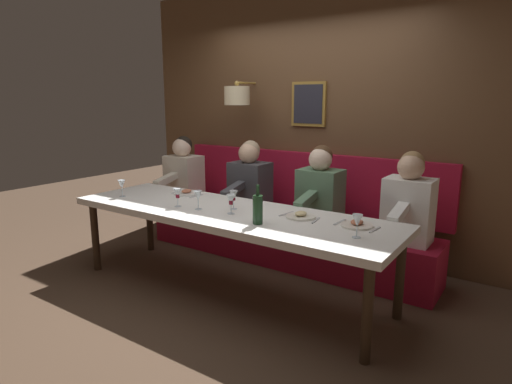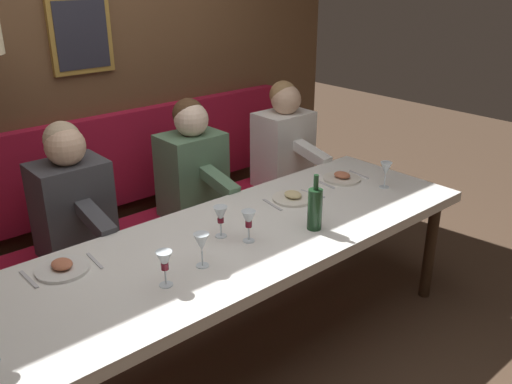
{
  "view_description": "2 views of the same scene",
  "coord_description": "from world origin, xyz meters",
  "px_view_note": "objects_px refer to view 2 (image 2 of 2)",
  "views": [
    {
      "loc": [
        -2.8,
        -2.21,
        1.67
      ],
      "look_at": [
        0.05,
        -0.26,
        0.92
      ],
      "focal_mm": 30.29,
      "sensor_mm": 36.0,
      "label": 1
    },
    {
      "loc": [
        -1.92,
        1.47,
        2.02
      ],
      "look_at": [
        0.05,
        -0.26,
        0.92
      ],
      "focal_mm": 38.33,
      "sensor_mm": 36.0,
      "label": 2
    }
  ],
  "objects_px": {
    "diner_middle": "(71,196)",
    "wine_glass_3": "(202,243)",
    "wine_glass_4": "(386,170)",
    "dining_table": "(224,252)",
    "wine_glass_5": "(221,216)",
    "wine_bottle": "(315,208)",
    "wine_glass_0": "(249,220)",
    "diner_nearest": "(284,138)",
    "wine_glass_2": "(165,262)",
    "diner_near": "(192,163)"
  },
  "relations": [
    {
      "from": "wine_glass_0",
      "to": "wine_glass_2",
      "type": "distance_m",
      "value": 0.54
    },
    {
      "from": "dining_table",
      "to": "diner_middle",
      "type": "bearing_deg",
      "value": 23.88
    },
    {
      "from": "dining_table",
      "to": "wine_glass_2",
      "type": "bearing_deg",
      "value": 109.41
    },
    {
      "from": "diner_near",
      "to": "diner_nearest",
      "type": "bearing_deg",
      "value": -90.0
    },
    {
      "from": "wine_glass_3",
      "to": "diner_middle",
      "type": "bearing_deg",
      "value": 9.66
    },
    {
      "from": "wine_glass_2",
      "to": "wine_glass_5",
      "type": "distance_m",
      "value": 0.5
    },
    {
      "from": "wine_glass_3",
      "to": "wine_bottle",
      "type": "relative_size",
      "value": 0.55
    },
    {
      "from": "diner_nearest",
      "to": "diner_middle",
      "type": "bearing_deg",
      "value": 90.0
    },
    {
      "from": "wine_glass_0",
      "to": "wine_glass_2",
      "type": "xyz_separation_m",
      "value": [
        -0.07,
        0.53,
        0.0
      ]
    },
    {
      "from": "diner_near",
      "to": "wine_glass_4",
      "type": "bearing_deg",
      "value": -142.31
    },
    {
      "from": "wine_glass_4",
      "to": "wine_glass_5",
      "type": "bearing_deg",
      "value": 82.83
    },
    {
      "from": "diner_middle",
      "to": "wine_glass_3",
      "type": "relative_size",
      "value": 4.82
    },
    {
      "from": "wine_glass_5",
      "to": "wine_glass_2",
      "type": "bearing_deg",
      "value": 114.1
    },
    {
      "from": "wine_glass_4",
      "to": "wine_bottle",
      "type": "bearing_deg",
      "value": 98.03
    },
    {
      "from": "diner_near",
      "to": "diner_middle",
      "type": "distance_m",
      "value": 0.83
    },
    {
      "from": "wine_glass_3",
      "to": "wine_glass_5",
      "type": "distance_m",
      "value": 0.3
    },
    {
      "from": "diner_near",
      "to": "wine_glass_0",
      "type": "height_order",
      "value": "diner_near"
    },
    {
      "from": "wine_glass_5",
      "to": "diner_nearest",
      "type": "bearing_deg",
      "value": -56.28
    },
    {
      "from": "dining_table",
      "to": "wine_glass_4",
      "type": "xyz_separation_m",
      "value": [
        -0.09,
        -1.19,
        0.18
      ]
    },
    {
      "from": "wine_glass_0",
      "to": "wine_glass_3",
      "type": "bearing_deg",
      "value": 98.15
    },
    {
      "from": "wine_glass_2",
      "to": "wine_glass_3",
      "type": "xyz_separation_m",
      "value": [
        0.03,
        -0.21,
        0.0
      ]
    },
    {
      "from": "diner_middle",
      "to": "wine_glass_5",
      "type": "bearing_deg",
      "value": -153.35
    },
    {
      "from": "diner_nearest",
      "to": "wine_glass_2",
      "type": "height_order",
      "value": "diner_nearest"
    },
    {
      "from": "wine_glass_0",
      "to": "wine_glass_4",
      "type": "xyz_separation_m",
      "value": [
        -0.01,
        -1.09,
        0.0
      ]
    },
    {
      "from": "wine_glass_4",
      "to": "wine_bottle",
      "type": "distance_m",
      "value": 0.75
    },
    {
      "from": "diner_nearest",
      "to": "diner_near",
      "type": "height_order",
      "value": "same"
    },
    {
      "from": "diner_middle",
      "to": "wine_bottle",
      "type": "height_order",
      "value": "diner_middle"
    },
    {
      "from": "dining_table",
      "to": "wine_glass_5",
      "type": "bearing_deg",
      "value": -26.11
    },
    {
      "from": "wine_glass_3",
      "to": "diner_near",
      "type": "bearing_deg",
      "value": -33.02
    },
    {
      "from": "wine_bottle",
      "to": "dining_table",
      "type": "bearing_deg",
      "value": 65.94
    },
    {
      "from": "diner_near",
      "to": "wine_glass_4",
      "type": "relative_size",
      "value": 4.82
    },
    {
      "from": "wine_bottle",
      "to": "wine_glass_2",
      "type": "bearing_deg",
      "value": 86.99
    },
    {
      "from": "diner_nearest",
      "to": "wine_glass_2",
      "type": "distance_m",
      "value": 1.99
    },
    {
      "from": "diner_near",
      "to": "wine_glass_5",
      "type": "height_order",
      "value": "diner_near"
    },
    {
      "from": "diner_nearest",
      "to": "diner_middle",
      "type": "relative_size",
      "value": 1.0
    },
    {
      "from": "diner_nearest",
      "to": "wine_glass_4",
      "type": "bearing_deg",
      "value": 175.33
    },
    {
      "from": "diner_middle",
      "to": "wine_glass_0",
      "type": "distance_m",
      "value": 1.08
    },
    {
      "from": "diner_nearest",
      "to": "diner_middle",
      "type": "xyz_separation_m",
      "value": [
        0.0,
        1.66,
        0.0
      ]
    },
    {
      "from": "wine_glass_4",
      "to": "diner_nearest",
      "type": "bearing_deg",
      "value": -4.67
    },
    {
      "from": "wine_glass_2",
      "to": "wine_bottle",
      "type": "relative_size",
      "value": 0.55
    },
    {
      "from": "wine_bottle",
      "to": "diner_nearest",
      "type": "bearing_deg",
      "value": -37.31
    },
    {
      "from": "diner_near",
      "to": "wine_glass_2",
      "type": "bearing_deg",
      "value": 140.01
    },
    {
      "from": "wine_glass_3",
      "to": "wine_bottle",
      "type": "height_order",
      "value": "wine_bottle"
    },
    {
      "from": "diner_near",
      "to": "wine_glass_0",
      "type": "distance_m",
      "value": 1.02
    },
    {
      "from": "diner_nearest",
      "to": "wine_glass_0",
      "type": "bearing_deg",
      "value": 129.39
    },
    {
      "from": "diner_middle",
      "to": "wine_glass_4",
      "type": "xyz_separation_m",
      "value": [
        -0.98,
        -1.58,
        0.04
      ]
    },
    {
      "from": "wine_glass_3",
      "to": "diner_nearest",
      "type": "bearing_deg",
      "value": -55.93
    },
    {
      "from": "wine_glass_0",
      "to": "wine_glass_5",
      "type": "distance_m",
      "value": 0.15
    },
    {
      "from": "wine_glass_4",
      "to": "wine_bottle",
      "type": "height_order",
      "value": "wine_bottle"
    },
    {
      "from": "diner_near",
      "to": "dining_table",
      "type": "bearing_deg",
      "value": 153.76
    }
  ]
}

